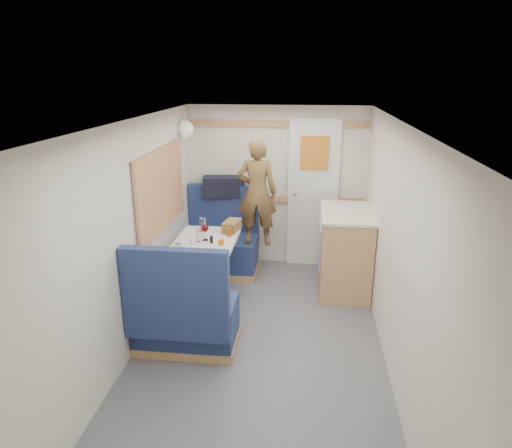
# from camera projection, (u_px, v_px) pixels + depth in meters

# --- Properties ---
(floor) EXTENTS (4.50, 4.50, 0.00)m
(floor) POSITION_uv_depth(u_px,v_px,m) (256.00, 363.00, 3.90)
(floor) COLOR #515156
(floor) RESTS_ON ground
(ceiling) EXTENTS (4.50, 4.50, 0.00)m
(ceiling) POSITION_uv_depth(u_px,v_px,m) (256.00, 126.00, 3.27)
(ceiling) COLOR silver
(ceiling) RESTS_ON wall_back
(wall_back) EXTENTS (2.20, 0.02, 2.00)m
(wall_back) POSITION_uv_depth(u_px,v_px,m) (277.00, 187.00, 5.71)
(wall_back) COLOR silver
(wall_back) RESTS_ON floor
(wall_left) EXTENTS (0.02, 4.50, 2.00)m
(wall_left) POSITION_uv_depth(u_px,v_px,m) (122.00, 249.00, 3.71)
(wall_left) COLOR silver
(wall_left) RESTS_ON floor
(wall_right) EXTENTS (0.02, 4.50, 2.00)m
(wall_right) POSITION_uv_depth(u_px,v_px,m) (400.00, 261.00, 3.46)
(wall_right) COLOR silver
(wall_right) RESTS_ON floor
(oak_trim_low) EXTENTS (2.15, 0.02, 0.08)m
(oak_trim_low) POSITION_uv_depth(u_px,v_px,m) (277.00, 199.00, 5.73)
(oak_trim_low) COLOR #A86D4C
(oak_trim_low) RESTS_ON wall_back
(oak_trim_high) EXTENTS (2.15, 0.02, 0.08)m
(oak_trim_high) POSITION_uv_depth(u_px,v_px,m) (278.00, 124.00, 5.44)
(oak_trim_high) COLOR #A86D4C
(oak_trim_high) RESTS_ON wall_back
(side_window) EXTENTS (0.04, 1.30, 0.72)m
(side_window) POSITION_uv_depth(u_px,v_px,m) (161.00, 189.00, 4.57)
(side_window) COLOR #A5A990
(side_window) RESTS_ON wall_left
(rear_door) EXTENTS (0.62, 0.12, 1.86)m
(rear_door) POSITION_uv_depth(u_px,v_px,m) (313.00, 191.00, 5.64)
(rear_door) COLOR white
(rear_door) RESTS_ON wall_back
(dinette_table) EXTENTS (0.62, 0.92, 0.72)m
(dinette_table) POSITION_uv_depth(u_px,v_px,m) (205.00, 254.00, 4.74)
(dinette_table) COLOR white
(dinette_table) RESTS_ON floor
(bench_far) EXTENTS (0.90, 0.59, 1.05)m
(bench_far) POSITION_uv_depth(u_px,v_px,m) (221.00, 248.00, 5.63)
(bench_far) COLOR #171D4A
(bench_far) RESTS_ON floor
(bench_near) EXTENTS (0.90, 0.59, 1.05)m
(bench_near) POSITION_uv_depth(u_px,v_px,m) (185.00, 319.00, 4.01)
(bench_near) COLOR #171D4A
(bench_near) RESTS_ON floor
(ledge) EXTENTS (0.90, 0.14, 0.04)m
(ledge) POSITION_uv_depth(u_px,v_px,m) (224.00, 198.00, 5.69)
(ledge) COLOR #A86D4C
(ledge) RESTS_ON bench_far
(dome_light) EXTENTS (0.20, 0.20, 0.20)m
(dome_light) POSITION_uv_depth(u_px,v_px,m) (185.00, 129.00, 5.21)
(dome_light) COLOR white
(dome_light) RESTS_ON wall_left
(galley_counter) EXTENTS (0.57, 0.92, 0.92)m
(galley_counter) POSITION_uv_depth(u_px,v_px,m) (344.00, 250.00, 5.12)
(galley_counter) COLOR #A86D4C
(galley_counter) RESTS_ON floor
(person) EXTENTS (0.45, 0.30, 1.24)m
(person) POSITION_uv_depth(u_px,v_px,m) (257.00, 192.00, 5.18)
(person) COLOR brown
(person) RESTS_ON bench_far
(duffel_bag) EXTENTS (0.54, 0.32, 0.25)m
(duffel_bag) POSITION_uv_depth(u_px,v_px,m) (224.00, 186.00, 5.65)
(duffel_bag) COLOR black
(duffel_bag) RESTS_ON ledge
(tray) EXTENTS (0.38, 0.42, 0.02)m
(tray) POSITION_uv_depth(u_px,v_px,m) (203.00, 250.00, 4.42)
(tray) COLOR silver
(tray) RESTS_ON dinette_table
(orange_fruit) EXTENTS (0.06, 0.06, 0.06)m
(orange_fruit) POSITION_uv_depth(u_px,v_px,m) (222.00, 242.00, 4.51)
(orange_fruit) COLOR #EB5D0A
(orange_fruit) RESTS_ON tray
(cheese_block) EXTENTS (0.11, 0.09, 0.03)m
(cheese_block) POSITION_uv_depth(u_px,v_px,m) (200.00, 250.00, 4.34)
(cheese_block) COLOR #F6E58E
(cheese_block) RESTS_ON tray
(wine_glass) EXTENTS (0.08, 0.08, 0.17)m
(wine_glass) POSITION_uv_depth(u_px,v_px,m) (205.00, 229.00, 4.66)
(wine_glass) COLOR white
(wine_glass) RESTS_ON dinette_table
(tumbler_left) EXTENTS (0.06, 0.06, 0.10)m
(tumbler_left) POSITION_uv_depth(u_px,v_px,m) (178.00, 249.00, 4.34)
(tumbler_left) COLOR white
(tumbler_left) RESTS_ON dinette_table
(tumbler_mid) EXTENTS (0.07, 0.07, 0.12)m
(tumbler_mid) POSITION_uv_depth(u_px,v_px,m) (203.00, 223.00, 5.03)
(tumbler_mid) COLOR white
(tumbler_mid) RESTS_ON dinette_table
(tumbler_right) EXTENTS (0.07, 0.07, 0.11)m
(tumbler_right) POSITION_uv_depth(u_px,v_px,m) (199.00, 236.00, 4.65)
(tumbler_right) COLOR white
(tumbler_right) RESTS_ON dinette_table
(beer_glass) EXTENTS (0.06, 0.06, 0.09)m
(beer_glass) POSITION_uv_depth(u_px,v_px,m) (229.00, 232.00, 4.80)
(beer_glass) COLOR #8D4514
(beer_glass) RESTS_ON dinette_table
(pepper_grinder) EXTENTS (0.03, 0.03, 0.09)m
(pepper_grinder) POSITION_uv_depth(u_px,v_px,m) (211.00, 241.00, 4.56)
(pepper_grinder) COLOR black
(pepper_grinder) RESTS_ON dinette_table
(salt_grinder) EXTENTS (0.04, 0.04, 0.10)m
(salt_grinder) POSITION_uv_depth(u_px,v_px,m) (192.00, 240.00, 4.56)
(salt_grinder) COLOR white
(salt_grinder) RESTS_ON dinette_table
(bread_loaf) EXTENTS (0.19, 0.29, 0.11)m
(bread_loaf) POSITION_uv_depth(u_px,v_px,m) (232.00, 226.00, 4.97)
(bread_loaf) COLOR olive
(bread_loaf) RESTS_ON dinette_table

